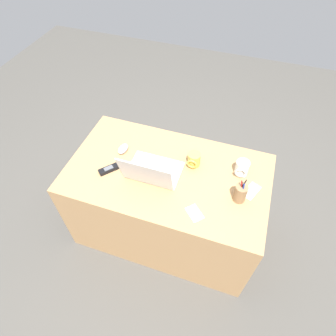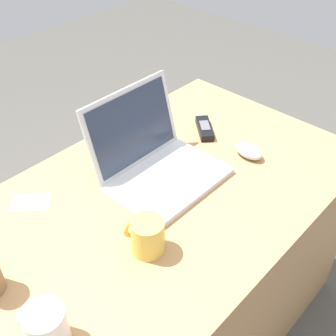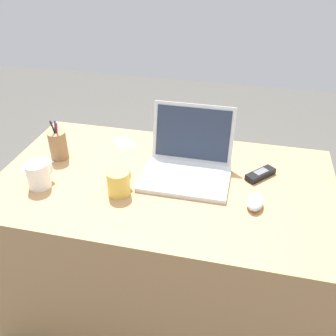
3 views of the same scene
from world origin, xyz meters
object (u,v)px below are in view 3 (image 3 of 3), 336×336
coffee_mug_tall (119,182)px  pen_holder (58,145)px  laptop (188,163)px  coffee_mug_white (39,175)px  computer_mouse (255,202)px  cordless_phone (260,174)px

coffee_mug_tall → pen_holder: pen_holder is taller
laptop → coffee_mug_white: 0.56m
computer_mouse → laptop: bearing=155.0°
laptop → cordless_phone: 0.29m
coffee_mug_tall → pen_holder: bearing=151.5°
laptop → pen_holder: 0.55m
coffee_mug_white → cordless_phone: 0.85m
coffee_mug_tall → laptop: bearing=39.1°
pen_holder → cordless_phone: bearing=3.1°
coffee_mug_white → pen_holder: (-0.02, 0.20, 0.01)m
computer_mouse → pen_holder: bearing=173.7°
coffee_mug_tall → cordless_phone: (0.50, 0.22, -0.04)m
coffee_mug_white → cordless_phone: bearing=17.1°
computer_mouse → pen_holder: pen_holder is taller
coffee_mug_white → coffee_mug_tall: (0.31, 0.02, -0.00)m
computer_mouse → coffee_mug_white: 0.80m
coffee_mug_white → computer_mouse: bearing=4.1°
coffee_mug_tall → pen_holder: size_ratio=0.54×
cordless_phone → coffee_mug_white: bearing=-162.9°
laptop → computer_mouse: 0.31m
laptop → coffee_mug_white: bearing=-158.8°
coffee_mug_tall → pen_holder: (-0.33, 0.18, 0.01)m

